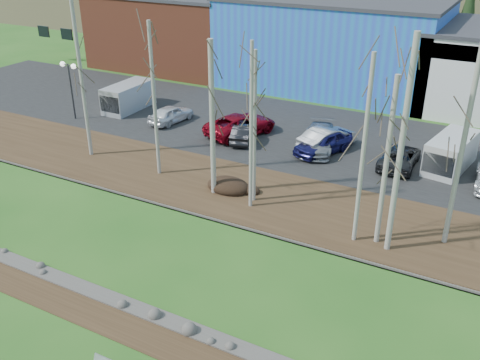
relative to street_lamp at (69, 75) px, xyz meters
The scene contains 28 objects.
dirt_strip 27.29m from the street_lamp, 39.99° to the right, with size 80.00×1.80×0.03m, color #382616.
near_bank_rocks 26.67m from the street_lamp, 38.32° to the right, with size 80.00×0.80×0.50m, color #47423D, non-canonical shape.
river 24.37m from the street_lamp, 30.65° to the right, with size 80.00×8.00×0.90m, color black, non-canonical shape.
far_bank_rocks 22.58m from the street_lamp, 21.54° to the right, with size 80.00×0.80×0.46m, color #47423D, non-canonical shape.
far_bank 21.62m from the street_lamp, 13.51° to the right, with size 80.00×7.00×0.15m, color #382616.
parking_lot 21.75m from the street_lamp, 14.92° to the left, with size 80.00×14.00×0.14m, color black.
building_brick 19.80m from the street_lamp, 99.54° to the left, with size 16.32×12.24×7.80m.
building_blue 24.45m from the street_lamp, 52.99° to the left, with size 20.40×12.24×8.30m.
dirt_mound 18.24m from the street_lamp, 16.81° to the right, with size 2.67×1.88×0.52m, color black.
birch_0 8.19m from the street_lamp, 38.62° to the right, with size 0.24×0.24×10.15m.
birch_1 13.32m from the street_lamp, 23.32° to the right, with size 0.22×0.22×9.43m.
birch_2 17.64m from the street_lamp, 19.57° to the right, with size 0.30×0.30×8.92m.
birch_3 20.32m from the street_lamp, 18.30° to the right, with size 0.20×0.20×9.18m.
birch_4 19.93m from the street_lamp, 16.48° to the right, with size 0.21×0.21×8.58m.
birch_5 26.45m from the street_lamp, 15.46° to the right, with size 0.21×0.21×9.39m.
birch_6 28.09m from the street_lamp, 14.60° to the right, with size 0.28×0.28×10.41m.
birch_7 27.33m from the street_lamp, 14.10° to the right, with size 0.25×0.25×8.45m.
birch_8 29.98m from the street_lamp, ahead, with size 0.25×0.25×10.53m.
street_lamp is the anchor object (origin of this frame).
car_0 8.46m from the street_lamp, 21.74° to the left, with size 1.63×4.04×1.38m, color white.
car_1 14.76m from the street_lamp, ahead, with size 1.35×3.86×1.27m, color black.
car_2 14.16m from the street_lamp, 13.17° to the left, with size 2.63×5.71×1.59m, color maroon.
car_3 20.08m from the street_lamp, ahead, with size 2.15×5.29×1.54m, color gray.
car_4 20.55m from the street_lamp, ahead, with size 1.85×4.60×1.57m, color #181852.
car_5 20.65m from the street_lamp, 10.32° to the left, with size 1.64×4.71×1.55m, color #A4A4A6.
car_6 25.64m from the street_lamp, ahead, with size 2.15×4.66×1.29m, color #232325.
van_white 28.60m from the street_lamp, ahead, with size 2.82×5.13×2.13m.
van_grey 5.10m from the street_lamp, 58.58° to the left, with size 2.14×4.98×2.16m.
Camera 1 is at (10.55, -10.37, 14.55)m, focal length 40.00 mm.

